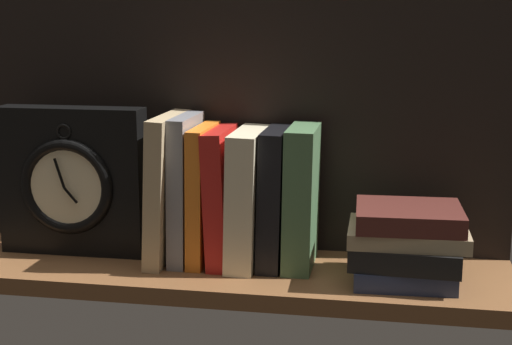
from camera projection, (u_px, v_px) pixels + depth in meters
ground_plane at (224, 273)px, 112.36cm from camera, size 84.92×22.23×2.50cm
back_panel at (237, 119)px, 118.04cm from camera, size 84.92×1.20×41.12cm
book_tan_shortstories at (167, 188)px, 113.52cm from camera, size 3.69×15.51×22.18cm
book_gray_chess at (186, 188)px, 113.02cm from camera, size 2.92×12.49×22.11cm
book_orange_pandolfini at (203, 194)px, 112.71cm from camera, size 2.61×12.81×20.58cm
book_red_requiem at (222, 196)px, 112.23cm from camera, size 3.75×13.13×20.32cm
book_cream_twain at (248, 197)px, 111.57cm from camera, size 4.64×14.59×20.21cm
book_black_skeptic at (275, 198)px, 110.84cm from camera, size 3.82×12.12×20.45cm
book_green_romantic at (302, 197)px, 110.09cm from camera, size 4.41×12.22×20.90cm
framed_clock at (72, 182)px, 115.94cm from camera, size 22.92×6.10×22.92cm
book_stack_side at (406, 244)px, 104.68cm from camera, size 16.44×13.76×10.66cm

